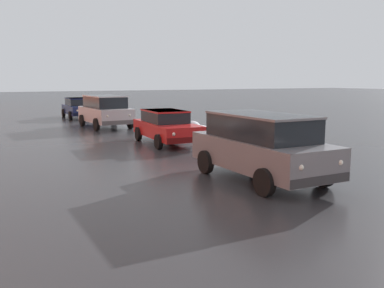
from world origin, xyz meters
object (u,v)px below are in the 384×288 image
object	(u,v)px
sedan_darkblue_parked_far_down_block	(79,107)
sedan_red_parked_kerbside_close	(166,126)
suv_grey_approaching_near_lane	(261,144)
suv_silver_parked_kerbside_mid	(105,110)

from	to	relation	value
sedan_darkblue_parked_far_down_block	sedan_red_parked_kerbside_close	bearing A→B (deg)	-87.41
sedan_red_parked_kerbside_close	sedan_darkblue_parked_far_down_block	distance (m)	13.92
suv_grey_approaching_near_lane	sedan_red_parked_kerbside_close	bearing A→B (deg)	86.41
sedan_red_parked_kerbside_close	suv_silver_parked_kerbside_mid	world-z (taller)	suv_silver_parked_kerbside_mid
suv_grey_approaching_near_lane	sedan_red_parked_kerbside_close	distance (m)	7.37
sedan_darkblue_parked_far_down_block	suv_silver_parked_kerbside_mid	bearing A→B (deg)	-90.08
suv_grey_approaching_near_lane	sedan_darkblue_parked_far_down_block	world-z (taller)	suv_grey_approaching_near_lane
suv_grey_approaching_near_lane	suv_silver_parked_kerbside_mid	xyz separation A→B (m)	(-0.18, 14.48, -0.00)
suv_grey_approaching_near_lane	sedan_red_parked_kerbside_close	world-z (taller)	suv_grey_approaching_near_lane
suv_grey_approaching_near_lane	sedan_red_parked_kerbside_close	size ratio (longest dim) A/B	1.02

